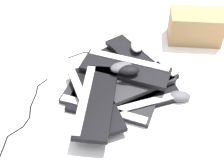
{
  "coord_description": "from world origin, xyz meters",
  "views": [
    {
      "loc": [
        -1.01,
        -0.12,
        1.11
      ],
      "look_at": [
        0.05,
        0.08,
        0.04
      ],
      "focal_mm": 50.0,
      "sensor_mm": 36.0,
      "label": 1
    }
  ],
  "objects": [
    {
      "name": "keyboard_5",
      "position": [
        -0.06,
        0.14,
        0.04
      ],
      "size": [
        0.45,
        0.35,
        0.03
      ],
      "color": "black",
      "rests_on": "keyboard_2"
    },
    {
      "name": "keyboard_6",
      "position": [
        0.26,
        -0.03,
        0.04
      ],
      "size": [
        0.42,
        0.42,
        0.03
      ],
      "color": "black",
      "rests_on": "keyboard_0"
    },
    {
      "name": "mouse_2",
      "position": [
        0.09,
        0.01,
        0.11
      ],
      "size": [
        0.08,
        0.12,
        0.04
      ],
      "primitive_type": "ellipsoid",
      "rotation": [
        0.0,
        0.0,
        1.73
      ],
      "color": "black",
      "rests_on": "keyboard_8"
    },
    {
      "name": "keyboard_2",
      "position": [
        -0.05,
        0.08,
        0.01
      ],
      "size": [
        0.22,
        0.46,
        0.03
      ],
      "color": "black",
      "rests_on": "ground"
    },
    {
      "name": "mouse_1",
      "position": [
        0.05,
        -0.25,
        0.02
      ],
      "size": [
        0.08,
        0.12,
        0.04
      ],
      "primitive_type": "ellipsoid",
      "rotation": [
        0.0,
        0.0,
        4.89
      ],
      "color": "#4C4C51",
      "rests_on": "ground"
    },
    {
      "name": "keyboard_4",
      "position": [
        0.05,
        -0.01,
        0.04
      ],
      "size": [
        0.39,
        0.44,
        0.03
      ],
      "color": "#232326",
      "rests_on": "keyboard_3"
    },
    {
      "name": "keyboard_1",
      "position": [
        0.08,
        0.18,
        0.01
      ],
      "size": [
        0.45,
        0.18,
        0.03
      ],
      "color": "black",
      "rests_on": "ground"
    },
    {
      "name": "keyboard_3",
      "position": [
        0.0,
        -0.04,
        0.01
      ],
      "size": [
        0.35,
        0.46,
        0.03
      ],
      "color": "black",
      "rests_on": "ground"
    },
    {
      "name": "cardboard_box",
      "position": [
        0.55,
        -0.31,
        0.09
      ],
      "size": [
        0.2,
        0.31,
        0.17
      ],
      "primitive_type": "cube",
      "rotation": [
        0.0,
        0.0,
        4.82
      ],
      "color": "#9E774C",
      "rests_on": "ground"
    },
    {
      "name": "cable_1",
      "position": [
        0.1,
        0.12,
        0.0
      ],
      "size": [
        0.43,
        0.4,
        0.01
      ],
      "color": "black",
      "rests_on": "ground"
    },
    {
      "name": "mouse_3",
      "position": [
        0.1,
        0.04,
        0.11
      ],
      "size": [
        0.11,
        0.13,
        0.04
      ],
      "primitive_type": "ellipsoid",
      "rotation": [
        0.0,
        0.0,
        2.06
      ],
      "color": "#4C4C51",
      "rests_on": "keyboard_8"
    },
    {
      "name": "ground_plane",
      "position": [
        0.0,
        0.0,
        0.0
      ],
      "size": [
        3.2,
        3.2,
        0.0
      ],
      "primitive_type": "plane",
      "color": "white"
    },
    {
      "name": "mouse_0",
      "position": [
        0.33,
        -0.01,
        0.08
      ],
      "size": [
        0.11,
        0.07,
        0.04
      ],
      "primitive_type": "ellipsoid",
      "rotation": [
        0.0,
        0.0,
        0.08
      ],
      "color": "silver",
      "rests_on": "keyboard_6"
    },
    {
      "name": "keyboard_7",
      "position": [
        -0.1,
        0.12,
        0.07
      ],
      "size": [
        0.45,
        0.18,
        0.03
      ],
      "color": "black",
      "rests_on": "keyboard_5"
    },
    {
      "name": "cable_0",
      "position": [
        -0.29,
        0.46,
        0.0
      ],
      "size": [
        0.68,
        0.18,
        0.01
      ],
      "color": "black",
      "rests_on": "ground"
    },
    {
      "name": "keyboard_8",
      "position": [
        0.14,
        0.03,
        0.07
      ],
      "size": [
        0.22,
        0.46,
        0.03
      ],
      "color": "black",
      "rests_on": "keyboard_4"
    },
    {
      "name": "keyboard_0",
      "position": [
        0.18,
        0.02,
        0.01
      ],
      "size": [
        0.41,
        0.42,
        0.03
      ],
      "color": "black",
      "rests_on": "ground"
    }
  ]
}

